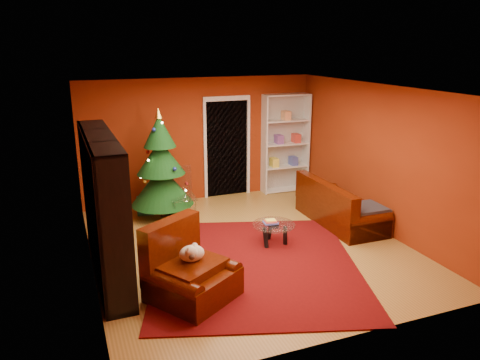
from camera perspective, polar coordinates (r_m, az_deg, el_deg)
name	(u,v)px	position (r m, az deg, el deg)	size (l,w,h in m)	color
floor	(249,248)	(7.93, 1.06, -8.24)	(5.00, 5.50, 0.05)	olive
ceiling	(249,88)	(7.24, 1.17, 11.20)	(5.00, 5.50, 0.05)	silver
wall_back	(200,139)	(10.03, -4.93, 4.95)	(5.00, 0.05, 2.60)	maroon
wall_left	(84,189)	(6.96, -18.51, -1.01)	(0.05, 5.50, 2.60)	maroon
wall_right	(380,158)	(8.72, 16.66, 2.58)	(0.05, 5.50, 2.60)	maroon
doorway	(227,149)	(10.22, -1.59, 3.78)	(1.06, 0.60, 2.16)	black
rug	(256,265)	(7.29, 1.94, -10.28)	(3.04, 3.55, 0.02)	#570808
media_unit	(104,206)	(6.99, -16.24, -3.04)	(0.41, 2.70, 2.07)	black
christmas_tree	(161,165)	(9.04, -9.62, 1.80)	(1.20, 1.20, 2.15)	#0D3811
gift_box_teal	(145,206)	(9.53, -11.49, -3.07)	(0.32, 0.32, 0.32)	#1F716C
gift_box_green	(178,209)	(9.30, -7.62, -3.53)	(0.27, 0.27, 0.27)	#21561F
gift_box_red	(174,205)	(9.59, -8.07, -3.02)	(0.24, 0.24, 0.24)	maroon
white_bookshelf	(285,144)	(10.58, 5.55, 4.43)	(1.05, 0.38, 2.26)	white
armchair	(193,270)	(6.28, -5.80, -10.84)	(1.07, 1.07, 0.83)	#330C02
dog	(192,253)	(6.25, -5.89, -8.89)	(0.40, 0.30, 0.27)	beige
sofa	(341,202)	(8.96, 12.22, -2.60)	(1.95, 0.88, 0.84)	#330C02
coffee_table	(274,234)	(7.93, 4.11, -6.59)	(0.72, 0.72, 0.45)	gray
acrylic_chair	(182,197)	(8.94, -7.04, -2.11)	(0.47, 0.52, 0.93)	#66605B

